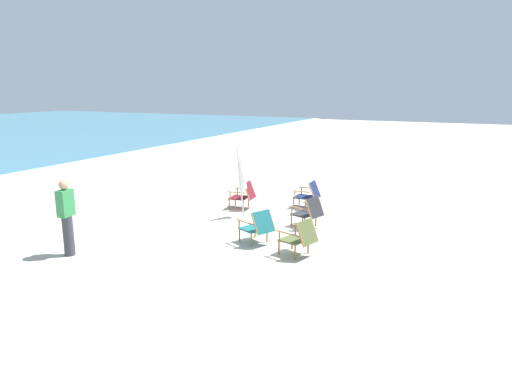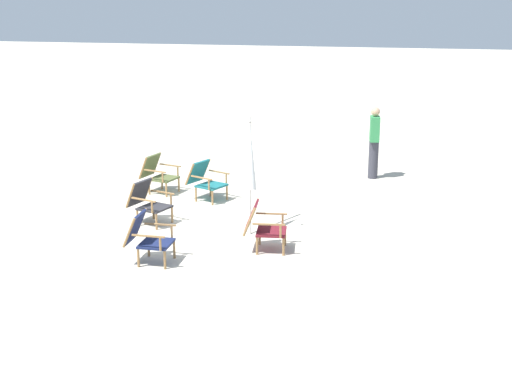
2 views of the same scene
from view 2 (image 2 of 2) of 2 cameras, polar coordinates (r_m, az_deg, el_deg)
ground_plane at (r=13.34m, az=-5.05°, el=-2.32°), size 80.00×80.00×0.00m
beach_chair_back_right at (r=14.55m, az=-4.09°, el=1.03°), size 0.82×0.90×0.80m
beach_chair_mid_center at (r=11.73m, az=0.49°, el=-2.66°), size 0.65×0.76×0.81m
beach_chair_front_right at (r=13.21m, az=-8.68°, el=-0.69°), size 0.77×0.86×0.80m
beach_chair_back_left at (r=15.17m, az=-7.89°, el=1.55°), size 0.74×0.84×0.80m
beach_chair_far_center at (r=11.35m, az=-8.76°, el=-3.52°), size 0.60×0.71×0.81m
umbrella_furled_white at (r=12.43m, az=-0.48°, el=2.75°), size 0.72×0.33×2.04m
person_near_chairs at (r=16.28m, az=9.43°, el=3.97°), size 0.36×0.24×1.63m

